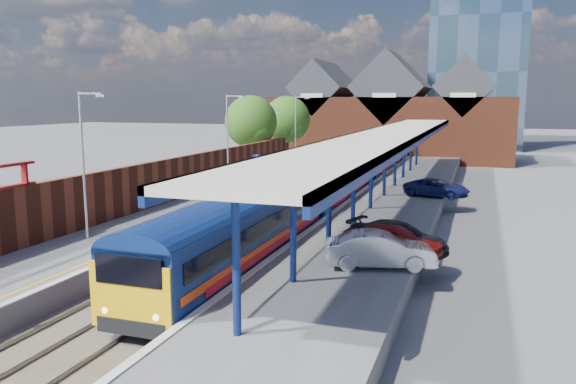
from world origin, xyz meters
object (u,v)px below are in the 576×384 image
Objects in this scene: lamp_post_b at (85,156)px; parked_car_silver at (380,250)px; parked_car_red at (393,241)px; train at (358,166)px; parked_car_blue at (437,188)px; lamp_post_c at (229,136)px; parked_car_dark at (398,237)px; lamp_post_d at (297,127)px; platform_sign at (257,165)px.

lamp_post_b is 1.61× the size of parked_car_silver.
lamp_post_b is at bearing 103.09° from parked_car_red.
parked_car_red is (6.45, -23.27, -0.40)m from train.
parked_car_red is 1.66m from parked_car_silver.
parked_car_silver is 0.98× the size of parked_car_blue.
lamp_post_b is at bearing 73.65° from parked_car_silver.
parked_car_silver is at bearing -171.77° from parked_car_blue.
lamp_post_c reaches higher than parked_car_dark.
lamp_post_c is at bearing 51.74° from parked_car_red.
parked_car_blue is (14.86, -14.23, -3.38)m from lamp_post_d.
lamp_post_d is 20.85m from parked_car_blue.
platform_sign is (1.36, -14.00, -2.30)m from lamp_post_d.
lamp_post_d is 33.86m from parked_car_red.
lamp_post_c reaches higher than train.
train reaches higher than parked_car_blue.
parked_car_red is (14.30, 1.49, -3.27)m from lamp_post_b.
parked_car_red is 0.94× the size of parked_car_dark.
parked_car_red is 0.97× the size of parked_car_silver.
lamp_post_b and lamp_post_d have the same top height.
lamp_post_b is at bearing 150.89° from parked_car_blue.
lamp_post_c is 1.56× the size of parked_car_dark.
parked_car_blue is (13.50, -0.23, -1.08)m from platform_sign.
train is at bearing -42.68° from lamp_post_d.
lamp_post_c reaches higher than platform_sign.
lamp_post_d is (0.00, 32.00, 0.00)m from lamp_post_b.
lamp_post_b is at bearing -90.00° from lamp_post_d.
lamp_post_b and lamp_post_c have the same top height.
lamp_post_b is 23.41m from parked_car_blue.
lamp_post_b is 14.75m from parked_car_red.
lamp_post_c is 20.05m from parked_car_dark.
platform_sign is 0.56× the size of parked_car_dark.
train is 9.42× the size of lamp_post_d.
parked_car_dark is (14.39, 2.45, -3.34)m from lamp_post_b.
parked_car_red is (12.94, -16.51, -0.97)m from platform_sign.
lamp_post_b reaches higher than train.
parked_car_silver is (6.20, -24.92, -0.41)m from train.
parked_car_red reaches higher than parked_car_silver.
parked_car_red is at bearing -24.19° from parked_car_silver.
lamp_post_b reaches higher than platform_sign.
lamp_post_b is 1.56× the size of parked_car_dark.
lamp_post_b is 1.58× the size of parked_car_blue.
parked_car_dark is at bearing -50.04° from platform_sign.
lamp_post_d is 2.80× the size of platform_sign.
lamp_post_d reaches higher than parked_car_dark.
train is 9.42× the size of lamp_post_c.
platform_sign reaches higher than parked_car_dark.
lamp_post_d is at bearing 32.27° from parked_car_red.
lamp_post_d is 1.58× the size of parked_car_blue.
platform_sign is at bearing 85.67° from lamp_post_b.
lamp_post_c is (-7.86, -8.76, 2.87)m from train.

